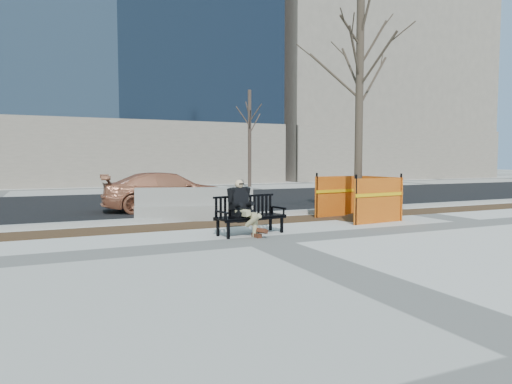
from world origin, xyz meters
TOP-DOWN VIEW (x-y plane):
  - ground at (0.00, 0.00)m, footprint 120.00×120.00m
  - mulch_strip at (0.00, 2.60)m, footprint 40.00×1.20m
  - asphalt_street at (0.00, 8.80)m, footprint 60.00×10.40m
  - curb at (0.00, 3.55)m, footprint 60.00×0.25m
  - building_right at (22.00, 26.00)m, footprint 20.00×12.00m
  - bench at (0.08, 0.81)m, footprint 1.68×0.87m
  - seated_man at (-0.14, 0.81)m, footprint 0.66×0.92m
  - tree_fence at (3.69, 1.87)m, footprint 2.75×2.75m
  - sedan at (-0.42, 6.10)m, footprint 4.28×2.00m
  - jersey_barrier_left at (-0.37, 3.50)m, footprint 3.13×1.43m
  - far_tree_right at (6.12, 14.79)m, footprint 2.17×2.17m

SIDE VIEW (x-z plane):
  - ground at x=0.00m, z-range 0.00..0.00m
  - bench at x=0.08m, z-range -0.43..0.43m
  - seated_man at x=-0.14m, z-range -0.59..0.59m
  - tree_fence at x=3.69m, z-range -3.13..3.13m
  - sedan at x=-0.42m, z-range -0.60..0.60m
  - jersey_barrier_left at x=-0.37m, z-range -0.44..0.44m
  - far_tree_right at x=6.12m, z-range -2.89..2.89m
  - asphalt_street at x=0.00m, z-range 0.00..0.01m
  - mulch_strip at x=0.00m, z-range -0.01..0.01m
  - curb at x=0.00m, z-range 0.00..0.12m
  - building_right at x=22.00m, z-range 0.00..25.00m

